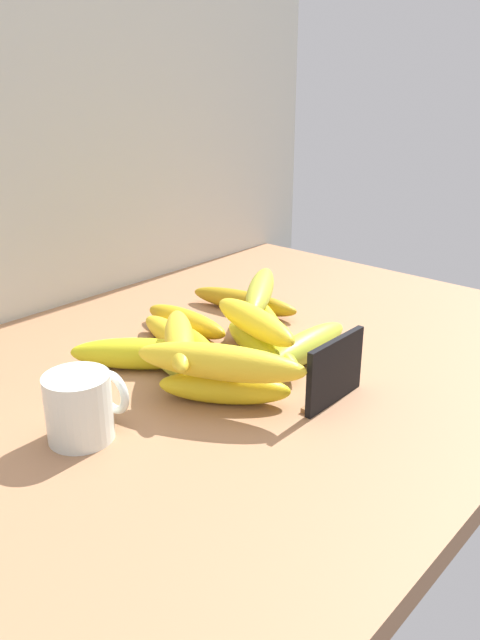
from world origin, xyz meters
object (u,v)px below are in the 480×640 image
banana_5 (140,354)px  banana_12 (179,339)px  banana_7 (185,365)px  banana_8 (262,316)px  chalkboard_sign (334,373)px  banana_4 (202,352)px  banana_9 (243,301)px  banana_13 (254,321)px  banana_10 (220,362)px  banana_1 (173,336)px  banana_2 (262,347)px  coffee_mug (80,406)px  banana_11 (260,290)px  banana_0 (224,388)px  banana_3 (303,348)px  banana_6 (186,321)px

banana_5 → banana_12: 8.42cm
banana_5 → banana_7: bearing=-78.2°
banana_7 → banana_8: 21.41cm
chalkboard_sign → banana_4: 20.12cm
banana_9 → banana_13: 20.32cm
banana_9 → banana_5: bearing=-171.8°
banana_10 → banana_13: bearing=22.9°
chalkboard_sign → banana_1: 27.13cm
banana_2 → banana_10: size_ratio=0.89×
coffee_mug → banana_7: coffee_mug is taller
banana_11 → banana_9: bearing=67.1°
banana_0 → banana_3: 15.89cm
banana_1 → banana_2: banana_2 is taller
banana_2 → banana_3: (3.42, -4.72, 0.04)cm
banana_1 → banana_12: size_ratio=0.89×
chalkboard_sign → banana_3: chalkboard_sign is taller
banana_11 → banana_2: bearing=-139.4°
banana_6 → banana_12: size_ratio=0.91×
chalkboard_sign → banana_9: (16.22, 28.76, -2.05)cm
banana_7 → banana_8: banana_7 is taller
banana_3 → banana_13: size_ratio=1.14×
banana_3 → banana_7: 17.04cm
banana_0 → banana_3: size_ratio=0.80×
banana_2 → banana_7: bearing=162.5°
coffee_mug → banana_2: bearing=-4.8°
chalkboard_sign → banana_12: chalkboard_sign is taller
chalkboard_sign → banana_8: chalkboard_sign is taller
banana_1 → banana_4: 7.29cm
banana_9 → banana_8: bearing=-116.0°
banana_5 → coffee_mug: bearing=-151.6°
banana_1 → banana_11: (15.59, -3.81, 3.86)cm
banana_6 → banana_12: (-12.34, -11.76, 4.38)cm
banana_5 → banana_6: (12.94, 4.42, -0.30)cm
banana_4 → banana_10: bearing=-125.9°
banana_7 → banana_1: bearing=55.4°
banana_7 → banana_9: bearing=24.3°
banana_0 → banana_2: banana_2 is taller
banana_6 → banana_13: (-1.12, -14.81, 4.25)cm
banana_0 → banana_2: 13.17cm
banana_4 → banana_6: 11.50cm
banana_3 → banana_8: 13.94cm
banana_2 → banana_11: (10.49, 8.99, 3.56)cm
chalkboard_sign → banana_7: size_ratio=0.69×
banana_7 → banana_6: bearing=45.6°
banana_12 → banana_1: bearing=52.0°
chalkboard_sign → banana_10: bearing=138.3°
banana_9 → banana_13: banana_13 is taller
banana_1 → banana_3: 19.49cm
coffee_mug → banana_7: 17.31cm
banana_1 → banana_5: banana_5 is taller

